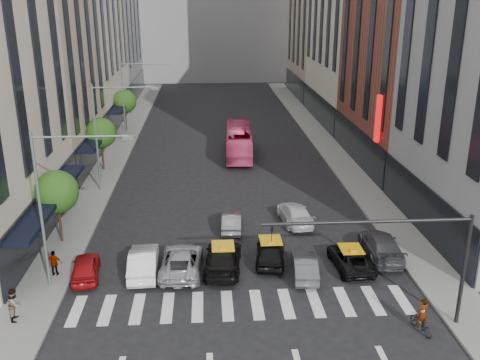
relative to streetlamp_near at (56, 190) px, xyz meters
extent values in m
plane|color=black|center=(10.04, -4.00, -5.90)|extent=(160.00, 160.00, 0.00)
cube|color=slate|center=(-1.46, 26.00, -5.83)|extent=(3.00, 96.00, 0.15)
cube|color=slate|center=(21.54, 26.00, -5.83)|extent=(3.00, 96.00, 0.15)
cube|color=tan|center=(-6.96, 24.00, 6.10)|extent=(8.00, 16.00, 24.00)
cube|color=gray|center=(-6.96, 61.00, 9.10)|extent=(8.00, 18.00, 30.00)
cube|color=brown|center=(27.04, 23.00, 7.10)|extent=(8.00, 18.00, 26.00)
cube|color=tan|center=(27.04, 61.00, 8.10)|extent=(8.00, 18.00, 28.00)
cylinder|color=black|center=(-1.76, 6.00, -4.18)|extent=(0.18, 0.18, 3.15)
sphere|color=#1F4D16|center=(-1.76, 6.00, -2.24)|extent=(2.88, 2.88, 2.88)
cylinder|color=black|center=(-1.76, 22.00, -4.18)|extent=(0.18, 0.18, 3.15)
sphere|color=#1F4D16|center=(-1.76, 22.00, -2.24)|extent=(2.88, 2.88, 2.88)
cylinder|color=black|center=(-1.76, 38.00, -4.18)|extent=(0.18, 0.18, 3.15)
sphere|color=#1F4D16|center=(-1.76, 38.00, -2.24)|extent=(2.88, 2.88, 2.88)
cylinder|color=gray|center=(-0.96, 0.00, -1.25)|extent=(0.16, 0.16, 9.00)
cylinder|color=gray|center=(1.54, 0.00, 2.95)|extent=(5.00, 0.12, 0.12)
cube|color=gray|center=(4.04, 0.00, 2.85)|extent=(0.60, 0.25, 0.18)
cylinder|color=gray|center=(-0.96, 16.00, -1.25)|extent=(0.16, 0.16, 9.00)
cylinder|color=gray|center=(1.54, 16.00, 2.95)|extent=(5.00, 0.12, 0.12)
cube|color=gray|center=(4.04, 16.00, 2.85)|extent=(0.60, 0.25, 0.18)
cylinder|color=gray|center=(-0.96, 32.00, -1.25)|extent=(0.16, 0.16, 9.00)
cylinder|color=gray|center=(1.54, 32.00, 2.95)|extent=(5.00, 0.12, 0.12)
cube|color=gray|center=(4.04, 32.00, 2.85)|extent=(0.60, 0.25, 0.18)
cylinder|color=black|center=(20.54, -5.00, -2.90)|extent=(0.20, 0.20, 6.00)
cylinder|color=black|center=(15.54, -5.00, -0.10)|extent=(10.00, 0.16, 0.16)
imported|color=black|center=(11.04, -5.00, -0.60)|extent=(0.13, 0.16, 0.80)
cube|color=red|center=(22.64, 16.00, 0.10)|extent=(0.30, 0.70, 4.00)
imported|color=#9D0E13|center=(0.84, 1.11, -5.25)|extent=(2.06, 4.04, 1.32)
imported|color=white|center=(4.20, 1.41, -5.13)|extent=(1.83, 4.74, 1.54)
imported|color=#A9A9AF|center=(6.46, 1.43, -5.19)|extent=(2.61, 5.27, 1.44)
imported|color=black|center=(8.97, 1.61, -5.14)|extent=(2.63, 5.44, 1.53)
imported|color=black|center=(11.94, 2.34, -5.16)|extent=(2.33, 4.55, 1.48)
imported|color=#46484E|center=(13.76, 0.44, -5.26)|extent=(1.71, 4.04, 1.30)
imported|color=black|center=(16.74, 1.32, -5.29)|extent=(2.31, 4.55, 1.23)
imported|color=#404248|center=(19.07, 2.62, -5.15)|extent=(2.50, 5.34, 1.51)
imported|color=gray|center=(9.77, 7.40, -5.27)|extent=(1.59, 3.95, 1.28)
imported|color=silver|center=(14.46, 8.39, -5.20)|extent=(2.47, 5.04, 1.41)
imported|color=#E94479|center=(11.49, 26.26, -4.40)|extent=(3.07, 10.90, 3.00)
imported|color=black|center=(18.51, -5.47, -5.46)|extent=(1.01, 1.80, 0.90)
imported|color=gray|center=(18.51, -5.47, -4.21)|extent=(0.66, 0.52, 1.60)
imported|color=gray|center=(-1.76, -3.29, -4.89)|extent=(0.74, 0.91, 1.74)
imported|color=gray|center=(-0.96, 1.23, -4.97)|extent=(0.93, 0.42, 1.57)
camera|label=1|loc=(8.10, -27.49, 9.84)|focal=40.00mm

